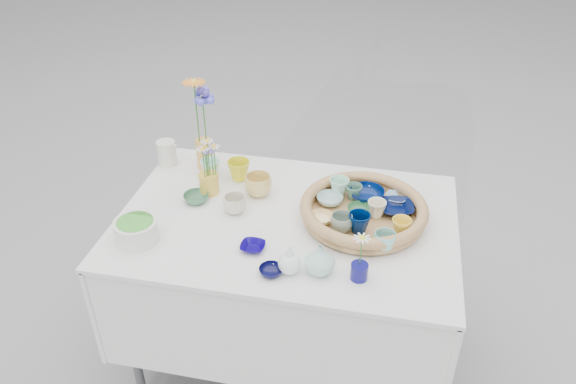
% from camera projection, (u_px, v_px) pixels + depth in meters
% --- Properties ---
extents(ground, '(80.00, 80.00, 0.00)m').
position_uv_depth(ground, '(287.00, 355.00, 2.53)').
color(ground, gray).
extents(display_table, '(1.26, 0.86, 0.77)m').
position_uv_depth(display_table, '(287.00, 355.00, 2.53)').
color(display_table, white).
rests_on(display_table, ground).
extents(wicker_tray, '(0.47, 0.47, 0.08)m').
position_uv_depth(wicker_tray, '(363.00, 211.00, 2.08)').
color(wicker_tray, '#9C7342').
rests_on(wicker_tray, display_table).
extents(tray_ceramic_0, '(0.15, 0.15, 0.04)m').
position_uv_depth(tray_ceramic_0, '(367.00, 195.00, 2.17)').
color(tray_ceramic_0, '#031751').
rests_on(tray_ceramic_0, wicker_tray).
extents(tray_ceramic_1, '(0.15, 0.15, 0.03)m').
position_uv_depth(tray_ceramic_1, '(396.00, 208.00, 2.10)').
color(tray_ceramic_1, '#040D36').
rests_on(tray_ceramic_1, wicker_tray).
extents(tray_ceramic_2, '(0.09, 0.09, 0.06)m').
position_uv_depth(tray_ceramic_2, '(401.00, 227.00, 1.98)').
color(tray_ceramic_2, yellow).
rests_on(tray_ceramic_2, wicker_tray).
extents(tray_ceramic_3, '(0.12, 0.12, 0.03)m').
position_uv_depth(tray_ceramic_3, '(359.00, 211.00, 2.09)').
color(tray_ceramic_3, '#3B7745').
rests_on(tray_ceramic_3, wicker_tray).
extents(tray_ceramic_4, '(0.09, 0.09, 0.06)m').
position_uv_depth(tray_ceramic_4, '(342.00, 223.00, 2.00)').
color(tray_ceramic_4, gray).
rests_on(tray_ceramic_4, wicker_tray).
extents(tray_ceramic_5, '(0.13, 0.13, 0.03)m').
position_uv_depth(tray_ceramic_5, '(330.00, 200.00, 2.15)').
color(tray_ceramic_5, '#9FC1BC').
rests_on(tray_ceramic_5, wicker_tray).
extents(tray_ceramic_6, '(0.08, 0.08, 0.07)m').
position_uv_depth(tray_ceramic_6, '(339.00, 187.00, 2.19)').
color(tray_ceramic_6, '#ABE3C5').
rests_on(tray_ceramic_6, wicker_tray).
extents(tray_ceramic_7, '(0.08, 0.08, 0.07)m').
position_uv_depth(tray_ceramic_7, '(377.00, 209.00, 2.07)').
color(tray_ceramic_7, '#EDE7C2').
rests_on(tray_ceramic_7, wicker_tray).
extents(tray_ceramic_8, '(0.10, 0.10, 0.02)m').
position_uv_depth(tray_ceramic_8, '(396.00, 198.00, 2.17)').
color(tray_ceramic_8, '#9DC6EB').
rests_on(tray_ceramic_8, wicker_tray).
extents(tray_ceramic_9, '(0.10, 0.10, 0.07)m').
position_uv_depth(tray_ceramic_9, '(359.00, 223.00, 1.99)').
color(tray_ceramic_9, '#001442').
rests_on(tray_ceramic_9, wicker_tray).
extents(tray_ceramic_10, '(0.11, 0.11, 0.03)m').
position_uv_depth(tray_ceramic_10, '(321.00, 219.00, 2.05)').
color(tray_ceramic_10, '#FADC90').
rests_on(tray_ceramic_10, wicker_tray).
extents(tray_ceramic_11, '(0.10, 0.10, 0.06)m').
position_uv_depth(tray_ceramic_11, '(385.00, 241.00, 1.91)').
color(tray_ceramic_11, '#7ECCC3').
rests_on(tray_ceramic_11, wicker_tray).
extents(tray_ceramic_12, '(0.07, 0.07, 0.06)m').
position_uv_depth(tray_ceramic_12, '(354.00, 192.00, 2.17)').
color(tray_ceramic_12, '#4B7C63').
rests_on(tray_ceramic_12, wicker_tray).
extents(loose_ceramic_0, '(0.12, 0.12, 0.09)m').
position_uv_depth(loose_ceramic_0, '(239.00, 170.00, 2.31)').
color(loose_ceramic_0, gold).
rests_on(loose_ceramic_0, display_table).
extents(loose_ceramic_1, '(0.13, 0.13, 0.09)m').
position_uv_depth(loose_ceramic_1, '(258.00, 185.00, 2.22)').
color(loose_ceramic_1, '#DDBD64').
rests_on(loose_ceramic_1, display_table).
extents(loose_ceramic_2, '(0.11, 0.11, 0.03)m').
position_uv_depth(loose_ceramic_2, '(196.00, 198.00, 2.19)').
color(loose_ceramic_2, '#3A6E4B').
rests_on(loose_ceramic_2, display_table).
extents(loose_ceramic_3, '(0.09, 0.09, 0.07)m').
position_uv_depth(loose_ceramic_3, '(235.00, 204.00, 2.12)').
color(loose_ceramic_3, beige).
rests_on(loose_ceramic_3, display_table).
extents(loose_ceramic_4, '(0.09, 0.09, 0.02)m').
position_uv_depth(loose_ceramic_4, '(253.00, 247.00, 1.95)').
color(loose_ceramic_4, '#0B005D').
rests_on(loose_ceramic_4, display_table).
extents(loose_ceramic_5, '(0.10, 0.10, 0.08)m').
position_uv_depth(loose_ceramic_5, '(211.00, 168.00, 2.34)').
color(loose_ceramic_5, '#B2E6D7').
rests_on(loose_ceramic_5, display_table).
extents(loose_ceramic_6, '(0.10, 0.10, 0.02)m').
position_uv_depth(loose_ceramic_6, '(271.00, 271.00, 1.84)').
color(loose_ceramic_6, black).
rests_on(loose_ceramic_6, display_table).
extents(fluted_bowl, '(0.19, 0.19, 0.08)m').
position_uv_depth(fluted_bowl, '(136.00, 231.00, 1.98)').
color(fluted_bowl, silver).
rests_on(fluted_bowl, display_table).
extents(bud_vase_paleblue, '(0.08, 0.08, 0.12)m').
position_uv_depth(bud_vase_paleblue, '(290.00, 258.00, 1.82)').
color(bud_vase_paleblue, white).
rests_on(bud_vase_paleblue, display_table).
extents(bud_vase_seafoam, '(0.12, 0.12, 0.11)m').
position_uv_depth(bud_vase_seafoam, '(320.00, 259.00, 1.83)').
color(bud_vase_seafoam, '#A4D5C5').
rests_on(bud_vase_seafoam, display_table).
extents(bud_vase_cobalt, '(0.07, 0.07, 0.06)m').
position_uv_depth(bud_vase_cobalt, '(359.00, 271.00, 1.81)').
color(bud_vase_cobalt, '#0F0E5D').
rests_on(bud_vase_cobalt, display_table).
extents(single_daisy, '(0.08, 0.08, 0.12)m').
position_uv_depth(single_daisy, '(361.00, 250.00, 1.78)').
color(single_daisy, white).
rests_on(single_daisy, bud_vase_cobalt).
extents(tall_vase_yellow, '(0.09, 0.09, 0.13)m').
position_uv_depth(tall_vase_yellow, '(205.00, 154.00, 2.39)').
color(tall_vase_yellow, gold).
rests_on(tall_vase_yellow, display_table).
extents(gerbera, '(0.11, 0.11, 0.28)m').
position_uv_depth(gerbera, '(197.00, 113.00, 2.27)').
color(gerbera, orange).
rests_on(gerbera, tall_vase_yellow).
extents(hydrangea, '(0.10, 0.10, 0.27)m').
position_uv_depth(hydrangea, '(204.00, 119.00, 2.30)').
color(hydrangea, '#5342AC').
rests_on(hydrangea, tall_vase_yellow).
extents(white_pitcher, '(0.14, 0.12, 0.11)m').
position_uv_depth(white_pitcher, '(167.00, 153.00, 2.41)').
color(white_pitcher, silver).
rests_on(white_pitcher, display_table).
extents(daisy_cup, '(0.09, 0.09, 0.09)m').
position_uv_depth(daisy_cup, '(209.00, 183.00, 2.23)').
color(daisy_cup, gold).
rests_on(daisy_cup, display_table).
extents(daisy_posy, '(0.08, 0.08, 0.15)m').
position_uv_depth(daisy_posy, '(209.00, 158.00, 2.16)').
color(daisy_posy, silver).
rests_on(daisy_posy, daisy_cup).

